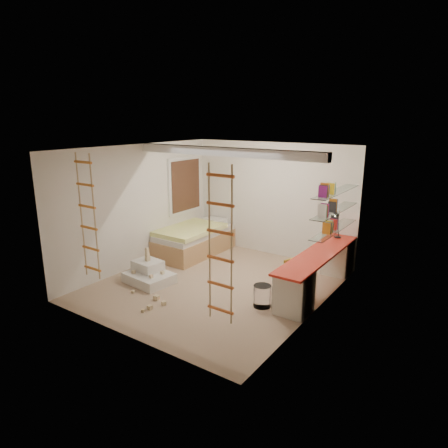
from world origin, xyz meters
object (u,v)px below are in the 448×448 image
Objects in this scene: desk at (318,270)px; play_platform at (149,274)px; bed at (195,240)px; swivel_chair at (290,282)px.

play_platform is (-2.88, -1.47, -0.25)m from desk.
play_platform is at bearing -80.25° from bed.
desk is 3.25m from play_platform.
desk is 1.40× the size of bed.
desk is at bearing 27.05° from play_platform.
bed is 2.74× the size of swivel_chair.
play_platform is (-2.56, -0.96, -0.12)m from swivel_chair.
swivel_chair is (-0.32, -0.51, -0.13)m from desk.
swivel_chair is 2.74m from play_platform.
bed is at bearing 163.10° from swivel_chair.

